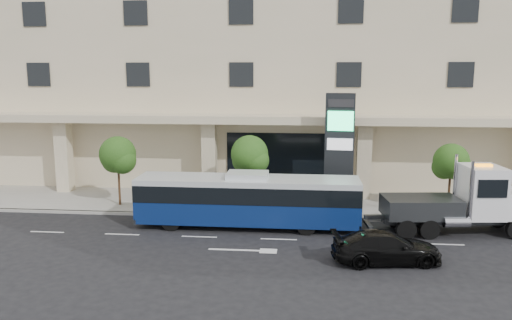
# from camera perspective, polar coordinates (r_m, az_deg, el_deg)

# --- Properties ---
(ground) EXTENTS (120.00, 120.00, 0.00)m
(ground) POSITION_cam_1_polar(r_m,az_deg,el_deg) (26.43, 2.78, -7.98)
(ground) COLOR black
(ground) RESTS_ON ground
(sidewalk) EXTENTS (120.00, 6.00, 0.15)m
(sidewalk) POSITION_cam_1_polar(r_m,az_deg,el_deg) (31.20, 3.21, -5.02)
(sidewalk) COLOR gray
(sidewalk) RESTS_ON ground
(curb) EXTENTS (120.00, 0.30, 0.15)m
(curb) POSITION_cam_1_polar(r_m,az_deg,el_deg) (28.32, 2.97, -6.59)
(curb) COLOR gray
(curb) RESTS_ON ground
(convention_center) EXTENTS (60.00, 17.60, 20.00)m
(convention_center) POSITION_cam_1_polar(r_m,az_deg,el_deg) (40.60, 3.94, 12.55)
(convention_center) COLOR #C1B491
(convention_center) RESTS_ON ground
(tree_left) EXTENTS (2.27, 2.20, 4.22)m
(tree_left) POSITION_cam_1_polar(r_m,az_deg,el_deg) (31.19, -15.48, 0.33)
(tree_left) COLOR #422B19
(tree_left) RESTS_ON sidewalk
(tree_mid) EXTENTS (2.28, 2.20, 4.38)m
(tree_mid) POSITION_cam_1_polar(r_m,az_deg,el_deg) (29.29, -0.70, 0.38)
(tree_mid) COLOR #422B19
(tree_mid) RESTS_ON sidewalk
(tree_right) EXTENTS (2.10, 2.00, 4.04)m
(tree_right) POSITION_cam_1_polar(r_m,az_deg,el_deg) (30.35, 21.43, -0.41)
(tree_right) COLOR #422B19
(tree_right) RESTS_ON sidewalk
(city_bus) EXTENTS (11.76, 2.52, 2.98)m
(city_bus) POSITION_cam_1_polar(r_m,az_deg,el_deg) (26.49, -0.98, -4.52)
(city_bus) COLOR black
(city_bus) RESTS_ON ground
(tow_truck) EXTENTS (8.71, 2.86, 3.94)m
(tow_truck) POSITION_cam_1_polar(r_m,az_deg,el_deg) (27.64, 22.85, -4.47)
(tow_truck) COLOR #2D3033
(tow_truck) RESTS_ON ground
(black_sedan) EXTENTS (4.92, 2.53, 1.36)m
(black_sedan) POSITION_cam_1_polar(r_m,az_deg,el_deg) (22.63, 14.67, -9.62)
(black_sedan) COLOR black
(black_sedan) RESTS_ON ground
(signage_pylon) EXTENTS (1.75, 0.80, 6.82)m
(signage_pylon) POSITION_cam_1_polar(r_m,az_deg,el_deg) (29.83, 9.50, 1.09)
(signage_pylon) COLOR black
(signage_pylon) RESTS_ON sidewalk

